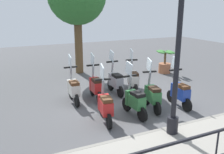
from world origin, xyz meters
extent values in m
plane|color=#4C4C4F|center=(0.00, 0.00, 0.00)|extent=(28.00, 28.00, 0.00)
cube|color=gray|center=(-3.20, 0.00, 0.07)|extent=(2.20, 20.00, 0.15)
cube|color=gray|center=(-2.15, 0.00, 0.07)|extent=(0.10, 20.00, 0.15)
cylinder|color=black|center=(-2.40, 0.13, 0.35)|extent=(0.26, 0.26, 0.40)
cylinder|color=black|center=(-2.40, 0.13, 2.29)|extent=(0.12, 0.12, 4.27)
cylinder|color=brown|center=(4.43, 0.23, 1.27)|extent=(0.36, 0.36, 2.54)
cylinder|color=#9E5B3D|center=(2.69, -3.40, 0.23)|extent=(0.56, 0.56, 0.45)
cylinder|color=brown|center=(2.69, -3.40, 0.70)|extent=(0.10, 0.10, 0.50)
ellipsoid|color=#387A33|center=(2.94, -3.40, 1.00)|extent=(0.56, 0.16, 0.10)
ellipsoid|color=#387A33|center=(2.44, -3.40, 1.00)|extent=(0.56, 0.16, 0.10)
ellipsoid|color=#387A33|center=(2.69, -3.15, 1.00)|extent=(0.56, 0.16, 0.10)
ellipsoid|color=#387A33|center=(2.69, -3.65, 1.00)|extent=(0.56, 0.16, 0.10)
ellipsoid|color=#387A33|center=(2.87, -3.22, 1.00)|extent=(0.56, 0.16, 0.10)
ellipsoid|color=#387A33|center=(2.51, -3.58, 1.00)|extent=(0.56, 0.16, 0.10)
cylinder|color=black|center=(-0.48, -1.33, 0.20)|extent=(0.40, 0.11, 0.40)
cylinder|color=black|center=(-1.31, -1.27, 0.20)|extent=(0.40, 0.11, 0.40)
cube|color=navy|center=(-0.98, -1.29, 0.48)|extent=(0.62, 0.32, 0.36)
cube|color=navy|center=(-0.69, -1.31, 0.50)|extent=(0.14, 0.31, 0.44)
cube|color=#4C2D19|center=(-1.05, -1.29, 0.71)|extent=(0.42, 0.29, 0.10)
cylinder|color=gray|center=(-0.63, -1.32, 0.85)|extent=(0.19, 0.08, 0.55)
cube|color=black|center=(-0.63, -1.32, 1.13)|extent=(0.09, 0.44, 0.05)
cube|color=silver|center=(-0.57, -1.32, 1.33)|extent=(0.39, 0.06, 0.42)
cylinder|color=black|center=(-0.33, -0.48, 0.20)|extent=(0.41, 0.15, 0.40)
cylinder|color=black|center=(-1.15, -0.32, 0.20)|extent=(0.41, 0.15, 0.40)
cube|color=#2D6B38|center=(-0.82, -0.38, 0.48)|extent=(0.64, 0.39, 0.36)
cube|color=#2D6B38|center=(-0.54, -0.44, 0.50)|extent=(0.18, 0.32, 0.44)
cube|color=black|center=(-0.89, -0.37, 0.71)|extent=(0.44, 0.33, 0.10)
cylinder|color=gray|center=(-0.48, -0.45, 0.85)|extent=(0.19, 0.10, 0.55)
cube|color=black|center=(-0.48, -0.45, 1.13)|extent=(0.14, 0.44, 0.05)
cube|color=silver|center=(-0.42, -0.46, 1.33)|extent=(0.39, 0.10, 0.42)
cylinder|color=black|center=(-0.49, 0.34, 0.20)|extent=(0.40, 0.10, 0.40)
cylinder|color=black|center=(-1.32, 0.29, 0.20)|extent=(0.40, 0.10, 0.40)
cube|color=#2D6B38|center=(-0.99, 0.31, 0.48)|extent=(0.61, 0.31, 0.36)
cube|color=#2D6B38|center=(-0.70, 0.33, 0.50)|extent=(0.14, 0.31, 0.44)
cube|color=black|center=(-1.06, 0.31, 0.71)|extent=(0.41, 0.28, 0.10)
cylinder|color=gray|center=(-0.64, 0.33, 0.85)|extent=(0.19, 0.08, 0.55)
cube|color=black|center=(-0.64, 0.33, 1.13)|extent=(0.08, 0.44, 0.05)
cube|color=silver|center=(-0.58, 0.33, 1.33)|extent=(0.39, 0.05, 0.42)
cylinder|color=black|center=(-0.50, 1.15, 0.20)|extent=(0.41, 0.15, 0.40)
cylinder|color=black|center=(-1.31, 1.29, 0.20)|extent=(0.41, 0.15, 0.40)
cube|color=#B21E1E|center=(-0.99, 1.23, 0.48)|extent=(0.64, 0.38, 0.36)
cube|color=#B21E1E|center=(-0.70, 1.18, 0.50)|extent=(0.17, 0.32, 0.44)
cube|color=#4C2D19|center=(-1.06, 1.25, 0.71)|extent=(0.44, 0.33, 0.10)
cylinder|color=gray|center=(-0.64, 1.17, 0.85)|extent=(0.19, 0.10, 0.55)
cube|color=black|center=(-0.64, 1.17, 1.13)|extent=(0.14, 0.44, 0.05)
cube|color=silver|center=(-0.58, 1.16, 1.33)|extent=(0.39, 0.10, 0.42)
cylinder|color=black|center=(1.39, -0.83, 0.20)|extent=(0.41, 0.18, 0.40)
cylinder|color=black|center=(0.59, -0.61, 0.20)|extent=(0.41, 0.18, 0.40)
cube|color=beige|center=(0.91, -0.70, 0.48)|extent=(0.65, 0.43, 0.36)
cube|color=beige|center=(1.19, -0.77, 0.50)|extent=(0.20, 0.32, 0.44)
cube|color=black|center=(0.84, -0.68, 0.71)|extent=(0.46, 0.36, 0.10)
cylinder|color=gray|center=(1.25, -0.79, 0.85)|extent=(0.19, 0.12, 0.55)
cube|color=black|center=(1.25, -0.79, 1.13)|extent=(0.18, 0.44, 0.05)
cube|color=silver|center=(1.31, -0.81, 1.33)|extent=(0.38, 0.13, 0.42)
cylinder|color=black|center=(1.45, -0.02, 0.20)|extent=(0.40, 0.09, 0.40)
cylinder|color=black|center=(0.62, -0.01, 0.20)|extent=(0.40, 0.09, 0.40)
cube|color=gray|center=(0.95, -0.02, 0.48)|extent=(0.60, 0.29, 0.36)
cube|color=gray|center=(1.24, -0.02, 0.50)|extent=(0.12, 0.30, 0.44)
cube|color=black|center=(0.88, -0.01, 0.71)|extent=(0.40, 0.27, 0.10)
cylinder|color=gray|center=(1.30, -0.02, 0.85)|extent=(0.18, 0.07, 0.55)
cube|color=black|center=(1.30, -0.02, 1.13)|extent=(0.07, 0.44, 0.05)
cube|color=silver|center=(1.36, -0.02, 1.33)|extent=(0.39, 0.04, 0.42)
cylinder|color=black|center=(1.21, 0.80, 0.20)|extent=(0.41, 0.11, 0.40)
cylinder|color=black|center=(0.38, 0.87, 0.20)|extent=(0.41, 0.11, 0.40)
cube|color=#B21E1E|center=(0.71, 0.84, 0.48)|extent=(0.62, 0.33, 0.36)
cube|color=#B21E1E|center=(1.00, 0.82, 0.50)|extent=(0.14, 0.31, 0.44)
cube|color=black|center=(0.64, 0.85, 0.71)|extent=(0.42, 0.29, 0.10)
cylinder|color=gray|center=(1.06, 0.81, 0.85)|extent=(0.19, 0.08, 0.55)
cube|color=black|center=(1.06, 0.81, 1.13)|extent=(0.10, 0.44, 0.05)
cube|color=silver|center=(1.12, 0.81, 1.33)|extent=(0.39, 0.06, 0.42)
cylinder|color=black|center=(1.26, 1.57, 0.20)|extent=(0.40, 0.10, 0.40)
cylinder|color=black|center=(0.43, 1.61, 0.20)|extent=(0.40, 0.10, 0.40)
cube|color=beige|center=(0.76, 1.59, 0.48)|extent=(0.61, 0.31, 0.36)
cube|color=beige|center=(1.05, 1.58, 0.50)|extent=(0.14, 0.31, 0.44)
cube|color=#4C2D19|center=(0.69, 1.59, 0.71)|extent=(0.41, 0.28, 0.10)
cylinder|color=gray|center=(1.11, 1.57, 0.85)|extent=(0.19, 0.08, 0.55)
cube|color=black|center=(1.11, 1.57, 1.13)|extent=(0.08, 0.44, 0.05)
cube|color=silver|center=(1.17, 1.57, 1.33)|extent=(0.39, 0.05, 0.42)
camera|label=1|loc=(-6.65, 3.69, 3.05)|focal=40.00mm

